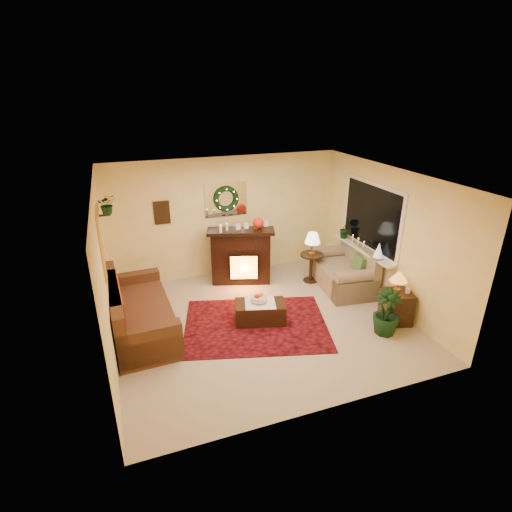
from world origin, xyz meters
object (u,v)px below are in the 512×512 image
object	(u,v)px
side_table_round	(311,267)
sofa	(141,309)
fireplace	(241,258)
loveseat	(343,268)
end_table_square	(396,308)
coffee_table	(260,311)

from	to	relation	value
side_table_round	sofa	bearing A→B (deg)	-168.45
fireplace	loveseat	size ratio (longest dim) A/B	0.79
sofa	side_table_round	bearing A→B (deg)	9.17
side_table_round	fireplace	bearing A→B (deg)	160.93
end_table_square	coffee_table	size ratio (longest dim) A/B	0.66
fireplace	side_table_round	xyz separation A→B (m)	(1.42, -0.49, -0.22)
sofa	coffee_table	distance (m)	2.06
fireplace	coffee_table	xyz separation A→B (m)	(-0.17, -1.63, -0.34)
end_table_square	coffee_table	distance (m)	2.43
fireplace	coffee_table	distance (m)	1.68
fireplace	coffee_table	bearing A→B (deg)	-78.40
sofa	fireplace	xyz separation A→B (m)	(2.18, 1.23, 0.12)
sofa	coffee_table	world-z (taller)	sofa
side_table_round	loveseat	bearing A→B (deg)	-42.29
sofa	coffee_table	size ratio (longest dim) A/B	2.47
coffee_table	loveseat	bearing A→B (deg)	34.06
sofa	end_table_square	size ratio (longest dim) A/B	3.74
fireplace	side_table_round	size ratio (longest dim) A/B	1.94
sofa	coffee_table	bearing A→B (deg)	-13.84
loveseat	end_table_square	xyz separation A→B (m)	(0.19, -1.52, -0.15)
coffee_table	sofa	bearing A→B (deg)	-175.62
end_table_square	side_table_round	bearing A→B (deg)	109.22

